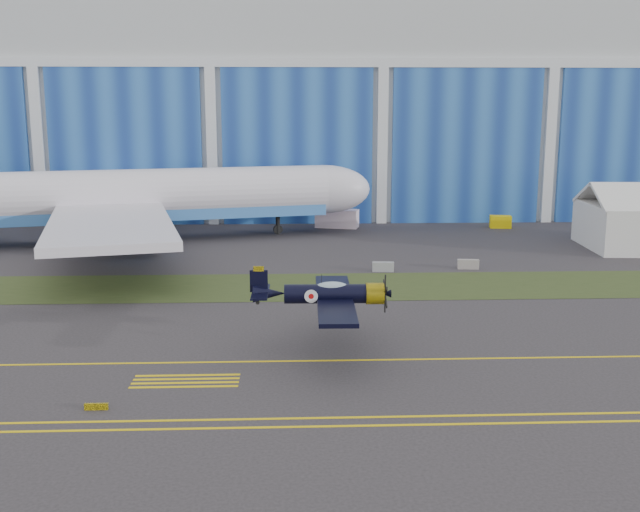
{
  "coord_description": "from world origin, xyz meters",
  "views": [
    {
      "loc": [
        -12.07,
        -48.24,
        15.21
      ],
      "look_at": [
        -9.85,
        5.96,
        4.29
      ],
      "focal_mm": 42.0,
      "sensor_mm": 36.0,
      "label": 1
    }
  ],
  "objects_px": {
    "warbird": "(326,294)",
    "jetliner": "(115,139)",
    "tug": "(500,222)",
    "shipping_container": "(337,218)"
  },
  "relations": [
    {
      "from": "warbird",
      "to": "shipping_container",
      "type": "xyz_separation_m",
      "value": [
        3.78,
        48.7,
        -2.54
      ]
    },
    {
      "from": "warbird",
      "to": "jetliner",
      "type": "relative_size",
      "value": 0.16
    },
    {
      "from": "shipping_container",
      "to": "tug",
      "type": "bearing_deg",
      "value": 12.24
    },
    {
      "from": "jetliner",
      "to": "shipping_container",
      "type": "bearing_deg",
      "value": 5.86
    },
    {
      "from": "warbird",
      "to": "tug",
      "type": "relative_size",
      "value": 4.61
    },
    {
      "from": "tug",
      "to": "warbird",
      "type": "bearing_deg",
      "value": -107.78
    },
    {
      "from": "warbird",
      "to": "jetliner",
      "type": "distance_m",
      "value": 46.07
    },
    {
      "from": "jetliner",
      "to": "warbird",
      "type": "bearing_deg",
      "value": -74.83
    },
    {
      "from": "jetliner",
      "to": "shipping_container",
      "type": "height_order",
      "value": "jetliner"
    },
    {
      "from": "jetliner",
      "to": "tug",
      "type": "relative_size",
      "value": 29.7
    }
  ]
}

